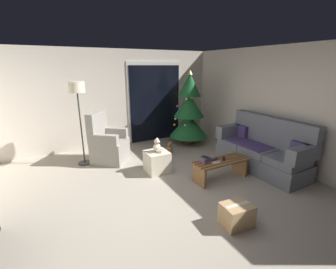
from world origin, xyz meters
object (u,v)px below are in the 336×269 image
object	(u,v)px
remote_black	(224,159)
book_stack	(205,160)
ottoman	(157,162)
cardboard_box_taped_mid_floor	(237,215)
christmas_tree	(189,112)
armchair	(108,144)
remote_white	(216,163)
coffee_table	(221,166)
cell_phone	(205,157)
teddy_bear_chestnut_by_tree	(170,148)
remote_graphite	(215,159)
floor_lamp	(77,95)
teddy_bear_cream	(157,146)
couch	(263,150)

from	to	relation	value
remote_black	book_stack	world-z (taller)	book_stack
ottoman	cardboard_box_taped_mid_floor	size ratio (longest dim) A/B	1.03
remote_black	christmas_tree	xyz separation A→B (m)	(0.53, 2.07, 0.48)
armchair	cardboard_box_taped_mid_floor	distance (m)	3.18
armchair	remote_white	bearing A→B (deg)	-52.49
coffee_table	cell_phone	world-z (taller)	cell_phone
cell_phone	teddy_bear_chestnut_by_tree	xyz separation A→B (m)	(0.11, 1.59, -0.36)
remote_graphite	floor_lamp	world-z (taller)	floor_lamp
remote_white	remote_black	size ratio (longest dim) A/B	1.00
teddy_bear_cream	teddy_bear_chestnut_by_tree	distance (m)	1.19
remote_white	teddy_bear_cream	size ratio (longest dim) A/B	0.55
remote_graphite	armchair	bearing A→B (deg)	22.99
coffee_table	remote_graphite	size ratio (longest dim) A/B	7.05
remote_black	teddy_bear_cream	world-z (taller)	teddy_bear_cream
cardboard_box_taped_mid_floor	couch	bearing A→B (deg)	32.55
christmas_tree	cardboard_box_taped_mid_floor	xyz separation A→B (m)	(-1.29, -3.22, -0.73)
armchair	floor_lamp	xyz separation A→B (m)	(-0.51, 0.11, 1.10)
cardboard_box_taped_mid_floor	remote_white	bearing A→B (deg)	64.58
coffee_table	remote_black	world-z (taller)	remote_black
cell_phone	ottoman	distance (m)	1.02
floor_lamp	teddy_bear_chestnut_by_tree	world-z (taller)	floor_lamp
coffee_table	floor_lamp	size ratio (longest dim) A/B	0.62
remote_black	book_stack	size ratio (longest dim) A/B	0.68
coffee_table	cardboard_box_taped_mid_floor	size ratio (longest dim) A/B	2.58
teddy_bear_cream	book_stack	bearing A→B (deg)	-51.07
remote_graphite	floor_lamp	bearing A→B (deg)	29.18
couch	remote_graphite	distance (m)	1.19
christmas_tree	remote_white	bearing A→B (deg)	-110.01
remote_white	cell_phone	size ratio (longest dim) A/B	1.08
book_stack	cardboard_box_taped_mid_floor	world-z (taller)	book_stack
floor_lamp	armchair	bearing A→B (deg)	-12.69
book_stack	christmas_tree	world-z (taller)	christmas_tree
book_stack	floor_lamp	xyz separation A→B (m)	(-1.87, 1.90, 1.08)
ottoman	teddy_bear_cream	world-z (taller)	teddy_bear_cream
cell_phone	teddy_bear_cream	bearing A→B (deg)	117.62
remote_black	cell_phone	size ratio (longest dim) A/B	1.08
coffee_table	teddy_bear_cream	world-z (taller)	teddy_bear_cream
coffee_table	cardboard_box_taped_mid_floor	distance (m)	1.35
remote_black	book_stack	bearing A→B (deg)	29.06
remote_black	armchair	bearing A→B (deg)	-6.94
coffee_table	remote_white	size ratio (longest dim) A/B	7.05
coffee_table	remote_graphite	distance (m)	0.19
remote_graphite	teddy_bear_chestnut_by_tree	size ratio (longest dim) A/B	0.55
remote_white	ottoman	bearing A→B (deg)	-127.05
remote_white	floor_lamp	distance (m)	3.08
christmas_tree	ottoman	xyz separation A→B (m)	(-1.54, -1.22, -0.66)
remote_white	floor_lamp	size ratio (longest dim) A/B	0.09
remote_white	remote_graphite	bearing A→B (deg)	164.90
cell_phone	teddy_bear_chestnut_by_tree	size ratio (longest dim) A/B	0.50
remote_black	cardboard_box_taped_mid_floor	distance (m)	1.41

